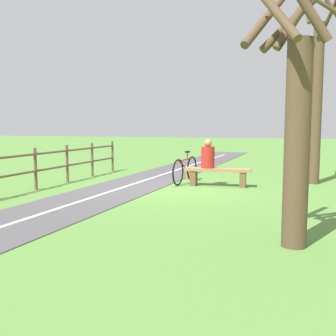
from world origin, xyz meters
The scene contains 9 objects.
ground_plane centered at (0.00, 0.00, 0.00)m, with size 80.00×80.00×0.00m, color #548438.
paved_path centered at (1.51, 4.00, 0.01)m, with size 1.96×36.00×0.02m, color #4C494C.
path_centre_line centered at (1.51, 4.00, 0.02)m, with size 0.10×32.00×0.00m, color silver.
bench centered at (-1.05, -0.66, 0.34)m, with size 1.81×0.45×0.49m.
person_seated centered at (-0.77, -0.65, 0.83)m, with size 0.38×0.38×0.79m.
bicycle centered at (-0.05, -0.97, 0.39)m, with size 0.27×1.79×0.91m.
backpack centered at (-0.04, -1.73, 0.18)m, with size 0.33×0.34×0.37m.
tree_far_left centered at (-3.59, -1.88, 2.64)m, with size 1.30×1.27×5.72m.
tree_far_right centered at (-2.96, 4.37, 1.71)m, with size 1.14×1.30×3.61m.
Camera 1 is at (-2.92, 10.00, 1.68)m, focal length 42.55 mm.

